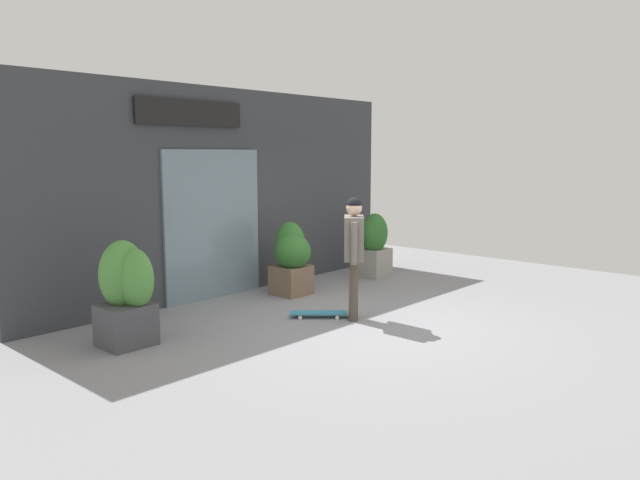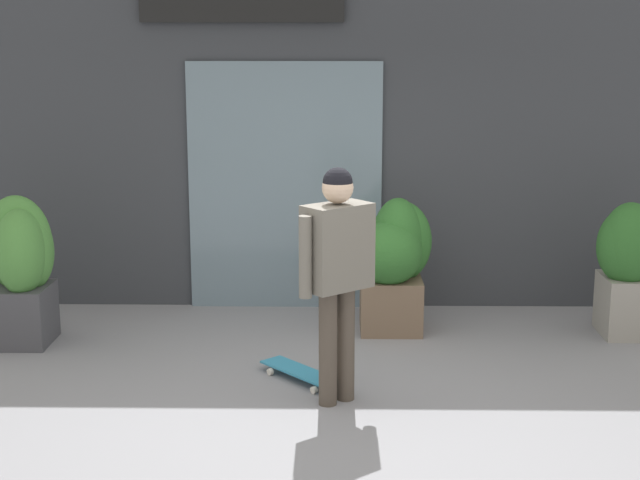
% 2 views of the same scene
% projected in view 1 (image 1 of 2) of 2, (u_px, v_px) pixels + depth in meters
% --- Properties ---
extents(ground_plane, '(12.00, 12.00, 0.00)m').
position_uv_depth(ground_plane, '(357.00, 322.00, 8.29)').
color(ground_plane, gray).
extents(building_facade, '(7.32, 0.31, 3.32)m').
position_uv_depth(building_facade, '(227.00, 193.00, 9.86)').
color(building_facade, '#383A3F').
rests_on(building_facade, ground_plane).
extents(skateboarder, '(0.53, 0.50, 1.70)m').
position_uv_depth(skateboarder, '(354.00, 245.00, 8.28)').
color(skateboarder, '#4C4238').
rests_on(skateboarder, ground_plane).
extents(skateboard, '(0.70, 0.73, 0.08)m').
position_uv_depth(skateboard, '(319.00, 313.00, 8.51)').
color(skateboard, teal).
rests_on(skateboard, ground_plane).
extents(planter_box_left, '(0.60, 0.57, 1.19)m').
position_uv_depth(planter_box_left, '(374.00, 242.00, 11.23)').
color(planter_box_left, gray).
rests_on(planter_box_left, ground_plane).
extents(planter_box_right, '(0.69, 0.70, 1.19)m').
position_uv_depth(planter_box_right, '(291.00, 254.00, 9.85)').
color(planter_box_right, brown).
rests_on(planter_box_right, ground_plane).
extents(planter_box_mid, '(0.62, 0.64, 1.27)m').
position_uv_depth(planter_box_mid, '(128.00, 288.00, 7.24)').
color(planter_box_mid, '#47474C').
rests_on(planter_box_mid, ground_plane).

